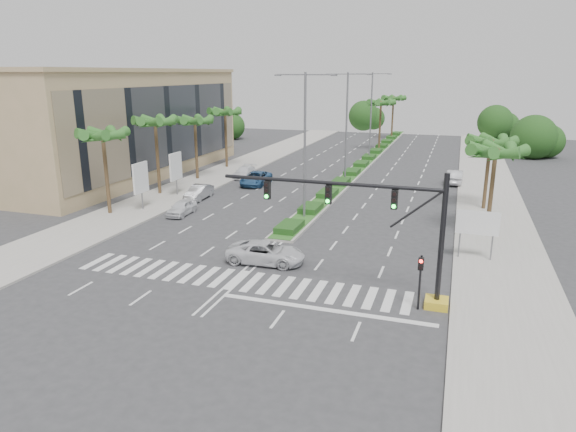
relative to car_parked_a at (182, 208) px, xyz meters
The scene contains 28 objects.
ground 15.86m from the car_parked_a, 48.58° to the right, with size 160.00×160.00×0.00m, color #333335.
footpath_right 26.94m from the car_parked_a, 17.54° to the left, with size 6.00×120.00×0.15m, color gray.
footpath_left 9.40m from the car_parked_a, 120.15° to the left, with size 6.00×120.00×0.15m, color gray.
median 34.74m from the car_parked_a, 72.43° to the left, with size 2.20×75.00×0.20m, color gray.
median_grass 34.74m from the car_parked_a, 72.43° to the left, with size 1.80×75.00×0.04m, color #2C591E.
building 21.65m from the car_parked_a, 137.70° to the left, with size 12.00×36.00×12.00m, color tan.
signal_gantry 23.23m from the car_parked_a, 31.03° to the right, with size 12.60×1.20×7.20m.
pedestrian_signal 24.58m from the car_parked_a, 30.78° to the right, with size 0.28×0.36×3.00m.
direction_sign 24.37m from the car_parked_a, ahead, with size 2.70×0.11×3.40m.
billboard_near 4.64m from the car_parked_a, behind, with size 0.18×2.10×4.35m.
billboard_far 7.68m from the car_parked_a, 123.28° to the left, with size 0.18×2.10×4.35m.
palm_left_near 8.74m from the car_parked_a, 162.63° to the right, with size 4.57×4.68×7.55m.
palm_left_mid 10.73m from the car_parked_a, 134.52° to the left, with size 4.57×4.68×7.95m.
palm_left_far 16.43m from the car_parked_a, 113.08° to the left, with size 4.57×4.68×7.35m.
palm_left_end 23.76m from the car_parked_a, 105.21° to the left, with size 4.57×4.68×7.75m.
palm_right_near 25.69m from the car_parked_a, ahead, with size 4.57×4.68×7.05m.
palm_right_far 27.47m from the car_parked_a, 22.05° to the left, with size 4.57×4.68×6.75m.
palm_median_a 44.85m from the car_parked_a, 76.33° to the left, with size 4.57×4.68×8.05m.
palm_median_b 59.42m from the car_parked_a, 79.77° to the left, with size 4.57×4.68×8.05m.
streetlight_near 12.35m from the car_parked_a, 11.42° to the left, with size 5.10×0.25×12.00m.
streetlight_mid 21.82m from the car_parked_a, 59.94° to the left, with size 5.10×0.25×12.00m.
streetlight_far 36.22m from the car_parked_a, 72.92° to the left, with size 5.10×0.25×12.00m.
car_parked_a is the anchor object (origin of this frame).
car_parked_b 5.77m from the car_parked_a, 103.19° to the left, with size 1.45×4.16×1.37m, color #ABACB0.
car_parked_c 13.60m from the car_parked_a, 83.57° to the left, with size 2.40×5.20×1.45m, color #2A5381.
car_parked_d 16.94m from the car_parked_a, 94.45° to the left, with size 1.81×4.44×1.29m, color white.
car_crossing 14.06m from the car_parked_a, 37.84° to the right, with size 2.34×5.08×1.41m, color silver.
car_right 30.68m from the car_parked_a, 43.41° to the left, with size 1.65×4.73×1.56m, color silver.
Camera 1 is at (11.91, -26.04, 11.97)m, focal length 32.00 mm.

